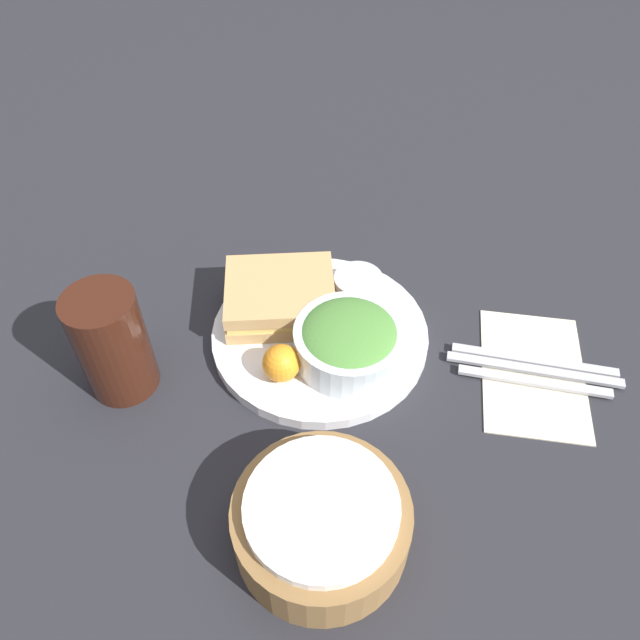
% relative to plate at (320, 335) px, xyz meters
% --- Properties ---
extents(ground_plane, '(4.00, 4.00, 0.00)m').
position_rel_plate_xyz_m(ground_plane, '(0.00, 0.00, -0.01)').
color(ground_plane, '#232328').
extents(plate, '(0.27, 0.27, 0.02)m').
position_rel_plate_xyz_m(plate, '(0.00, 0.00, 0.00)').
color(plate, silver).
rests_on(plate, ground_plane).
extents(sandwich, '(0.16, 0.14, 0.04)m').
position_rel_plate_xyz_m(sandwich, '(0.06, -0.03, 0.03)').
color(sandwich, tan).
rests_on(sandwich, plate).
extents(salad_bowl, '(0.13, 0.13, 0.06)m').
position_rel_plate_xyz_m(salad_bowl, '(-0.04, 0.03, 0.04)').
color(salad_bowl, silver).
rests_on(salad_bowl, plate).
extents(dressing_cup, '(0.06, 0.06, 0.04)m').
position_rel_plate_xyz_m(dressing_cup, '(-0.04, -0.06, 0.03)').
color(dressing_cup, '#B7B7BC').
rests_on(dressing_cup, plate).
extents(orange_wedge, '(0.04, 0.04, 0.04)m').
position_rel_plate_xyz_m(orange_wedge, '(0.03, 0.08, 0.03)').
color(orange_wedge, orange).
rests_on(orange_wedge, plate).
extents(drink_glass, '(0.08, 0.08, 0.14)m').
position_rel_plate_xyz_m(drink_glass, '(0.22, 0.10, 0.06)').
color(drink_glass, '#38190F').
rests_on(drink_glass, ground_plane).
extents(bread_basket, '(0.17, 0.17, 0.07)m').
position_rel_plate_xyz_m(bread_basket, '(-0.04, 0.26, 0.03)').
color(bread_basket, olive).
rests_on(bread_basket, ground_plane).
extents(napkin, '(0.12, 0.19, 0.00)m').
position_rel_plate_xyz_m(napkin, '(-0.26, 0.01, -0.01)').
color(napkin, beige).
rests_on(napkin, ground_plane).
extents(fork, '(0.20, 0.02, 0.01)m').
position_rel_plate_xyz_m(fork, '(-0.26, -0.00, -0.00)').
color(fork, '#B2B2B7').
rests_on(fork, napkin).
extents(knife, '(0.21, 0.02, 0.01)m').
position_rel_plate_xyz_m(knife, '(-0.26, 0.01, -0.00)').
color(knife, '#B2B2B7').
rests_on(knife, napkin).
extents(spoon, '(0.18, 0.02, 0.01)m').
position_rel_plate_xyz_m(spoon, '(-0.26, 0.03, -0.00)').
color(spoon, '#B2B2B7').
rests_on(spoon, napkin).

